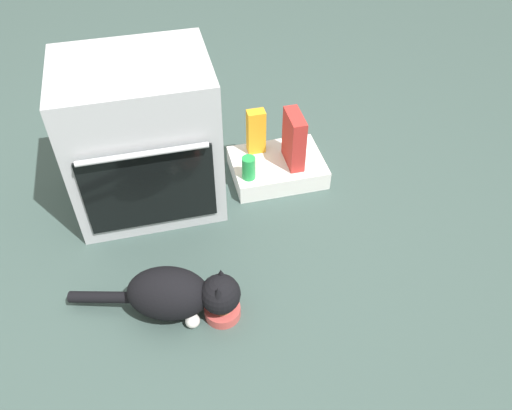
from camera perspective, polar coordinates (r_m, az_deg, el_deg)
The scene contains 8 objects.
ground at distance 2.32m, azimuth -7.63°, elevation -6.59°, with size 8.00×8.00×0.00m, color #384C47.
oven at distance 2.43m, azimuth -12.39°, elevation 7.22°, with size 0.66×0.56×0.73m.
pantry_cabinet at distance 2.69m, azimuth 2.33°, elevation 4.14°, with size 0.46×0.34×0.10m, color white.
food_bowl at distance 2.13m, azimuth -3.69°, elevation -11.43°, with size 0.15×0.15×0.08m.
cat at distance 2.08m, azimuth -8.53°, elevation -9.59°, with size 0.68×0.30×0.23m.
juice_carton at distance 2.65m, azimuth 0.00°, elevation 8.06°, with size 0.09×0.06×0.24m, color orange.
cereal_box at distance 2.57m, azimuth 4.19°, elevation 7.18°, with size 0.07×0.18×0.28m, color #B72D28.
soda_can at distance 2.52m, azimuth -0.81°, elevation 4.09°, with size 0.07×0.07×0.12m, color green.
Camera 1 is at (-0.04, -1.48, 1.79)m, focal length 36.49 mm.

